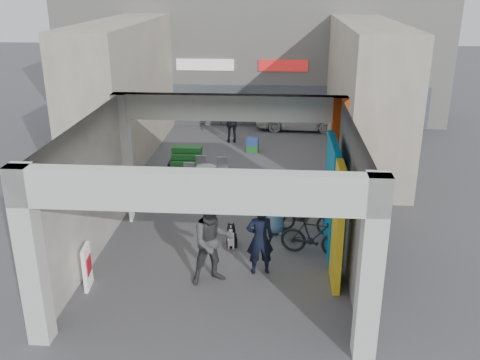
# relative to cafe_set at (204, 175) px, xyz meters

# --- Properties ---
(ground) EXTENTS (90.00, 90.00, 0.00)m
(ground) POSITION_rel_cafe_set_xyz_m (1.06, -4.39, -0.30)
(ground) COLOR #504F54
(ground) RESTS_ON ground
(arcade_canopy) EXTENTS (6.40, 6.45, 6.40)m
(arcade_canopy) POSITION_rel_cafe_set_xyz_m (1.60, -5.21, 2.01)
(arcade_canopy) COLOR silver
(arcade_canopy) RESTS_ON ground
(far_building) EXTENTS (18.00, 4.08, 8.00)m
(far_building) POSITION_rel_cafe_set_xyz_m (1.06, 9.60, 3.70)
(far_building) COLOR silver
(far_building) RESTS_ON ground
(plaza_bldg_left) EXTENTS (2.00, 9.00, 5.00)m
(plaza_bldg_left) POSITION_rel_cafe_set_xyz_m (-3.44, 3.11, 2.20)
(plaza_bldg_left) COLOR #C0B39F
(plaza_bldg_left) RESTS_ON ground
(plaza_bldg_right) EXTENTS (2.00, 9.00, 5.00)m
(plaza_bldg_right) POSITION_rel_cafe_set_xyz_m (5.56, 3.11, 2.20)
(plaza_bldg_right) COLOR #C0B39F
(plaza_bldg_right) RESTS_ON ground
(bollard_left) EXTENTS (0.09, 0.09, 0.86)m
(bollard_left) POSITION_rel_cafe_set_xyz_m (-0.52, -2.06, 0.14)
(bollard_left) COLOR gray
(bollard_left) RESTS_ON ground
(bollard_center) EXTENTS (0.09, 0.09, 0.84)m
(bollard_center) POSITION_rel_cafe_set_xyz_m (0.96, -1.87, 0.12)
(bollard_center) COLOR gray
(bollard_center) RESTS_ON ground
(bollard_right) EXTENTS (0.09, 0.09, 0.89)m
(bollard_right) POSITION_rel_cafe_set_xyz_m (2.80, -2.15, 0.15)
(bollard_right) COLOR gray
(bollard_right) RESTS_ON ground
(advert_board_near) EXTENTS (0.16, 0.56, 1.00)m
(advert_board_near) POSITION_rel_cafe_set_xyz_m (-1.69, -6.53, 0.21)
(advert_board_near) COLOR white
(advert_board_near) RESTS_ON ground
(advert_board_far) EXTENTS (0.17, 0.56, 1.00)m
(advert_board_far) POSITION_rel_cafe_set_xyz_m (-1.69, -2.86, 0.21)
(advert_board_far) COLOR white
(advert_board_far) RESTS_ON ground
(cafe_set) EXTENTS (1.38, 1.11, 0.83)m
(cafe_set) POSITION_rel_cafe_set_xyz_m (0.00, 0.00, 0.00)
(cafe_set) COLOR #A8A8AE
(cafe_set) RESTS_ON ground
(produce_stand) EXTENTS (1.27, 0.69, 0.84)m
(produce_stand) POSITION_rel_cafe_set_xyz_m (-0.80, 1.27, 0.04)
(produce_stand) COLOR black
(produce_stand) RESTS_ON ground
(crate_stack) EXTENTS (0.48, 0.39, 0.56)m
(crate_stack) POSITION_rel_cafe_set_xyz_m (1.42, 3.64, -0.02)
(crate_stack) COLOR #185419
(crate_stack) RESTS_ON ground
(border_collie) EXTENTS (0.26, 0.51, 0.70)m
(border_collie) POSITION_rel_cafe_set_xyz_m (1.30, -4.40, -0.02)
(border_collie) COLOR black
(border_collie) RESTS_ON ground
(man_with_dog) EXTENTS (0.70, 0.53, 1.73)m
(man_with_dog) POSITION_rel_cafe_set_xyz_m (2.07, -5.62, 0.57)
(man_with_dog) COLOR black
(man_with_dog) RESTS_ON ground
(man_back_turned) EXTENTS (1.19, 1.08, 1.99)m
(man_back_turned) POSITION_rel_cafe_set_xyz_m (1.04, -6.08, 0.70)
(man_back_turned) COLOR #424244
(man_back_turned) RESTS_ON ground
(man_elderly) EXTENTS (0.82, 0.60, 1.56)m
(man_elderly) POSITION_rel_cafe_set_xyz_m (2.38, -3.52, 0.48)
(man_elderly) COLOR #5E8BB7
(man_elderly) RESTS_ON ground
(man_crates) EXTENTS (1.04, 0.56, 1.68)m
(man_crates) POSITION_rel_cafe_set_xyz_m (0.51, 4.88, 0.54)
(man_crates) COLOR black
(man_crates) RESTS_ON ground
(bicycle_front) EXTENTS (1.92, 1.10, 0.95)m
(bicycle_front) POSITION_rel_cafe_set_xyz_m (3.22, -3.47, 0.18)
(bicycle_front) COLOR black
(bicycle_front) RESTS_ON ground
(bicycle_rear) EXTENTS (1.72, 0.84, 1.00)m
(bicycle_rear) POSITION_rel_cafe_set_xyz_m (3.36, -4.66, 0.20)
(bicycle_rear) COLOR black
(bicycle_rear) RESTS_ON ground
(white_van) EXTENTS (3.80, 1.68, 1.27)m
(white_van) POSITION_rel_cafe_set_xyz_m (3.29, 7.11, 0.34)
(white_van) COLOR silver
(white_van) RESTS_ON ground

